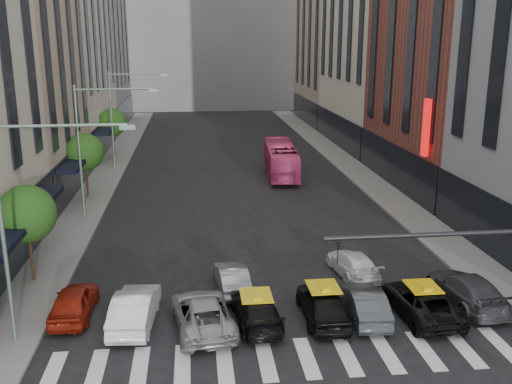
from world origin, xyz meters
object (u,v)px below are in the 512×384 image
object	(u,v)px
streetlamp_near	(25,203)
streetlamp_far	(121,107)
car_white_front	(135,308)
bus	(281,159)
car_red	(74,302)
taxi_center	(323,303)
taxi_left	(256,309)
streetlamp_mid	(93,135)

from	to	relation	value
streetlamp_near	streetlamp_far	world-z (taller)	same
car_white_front	bus	world-z (taller)	bus
streetlamp_far	car_white_front	world-z (taller)	streetlamp_far
car_red	taxi_center	distance (m)	11.03
car_white_front	taxi_left	xyz separation A→B (m)	(5.21, -0.50, -0.13)
car_red	taxi_left	world-z (taller)	car_red
streetlamp_near	car_red	world-z (taller)	streetlamp_near
taxi_left	bus	world-z (taller)	bus
bus	streetlamp_mid	bearing A→B (deg)	44.13
streetlamp_mid	taxi_left	distance (m)	18.67
taxi_left	bus	bearing A→B (deg)	-105.52
car_white_front	taxi_left	bearing A→B (deg)	179.26
streetlamp_far	bus	distance (m)	15.49
streetlamp_mid	car_white_front	size ratio (longest dim) A/B	1.92
car_white_front	streetlamp_far	bearing A→B (deg)	-78.32
car_red	taxi_center	bearing A→B (deg)	173.07
taxi_center	car_red	bearing A→B (deg)	-7.70
taxi_center	bus	distance (m)	27.71
streetlamp_mid	bus	xyz separation A→B (m)	(14.33, 12.11, -4.44)
streetlamp_mid	taxi_left	bearing A→B (deg)	-59.85
taxi_center	streetlamp_mid	bearing A→B (deg)	-52.09
streetlamp_near	streetlamp_mid	xyz separation A→B (m)	(0.00, 16.00, 0.00)
streetlamp_mid	taxi_center	xyz separation A→B (m)	(11.94, -15.49, -5.14)
taxi_center	car_white_front	bearing A→B (deg)	-3.21
streetlamp_near	bus	bearing A→B (deg)	62.99
streetlamp_mid	car_white_front	xyz separation A→B (m)	(3.79, -14.99, -5.13)
streetlamp_mid	streetlamp_far	distance (m)	16.00
streetlamp_far	taxi_left	bearing A→B (deg)	-74.05
car_white_front	car_red	bearing A→B (deg)	-15.76
taxi_left	taxi_center	world-z (taller)	taxi_center
streetlamp_near	streetlamp_mid	world-z (taller)	same
car_white_front	taxi_left	size ratio (longest dim) A/B	1.05
car_white_front	streetlamp_near	bearing A→B (deg)	19.60
bus	streetlamp_far	bearing A→B (deg)	-11.26
streetlamp_far	taxi_center	size ratio (longest dim) A/B	2.00
streetlamp_mid	taxi_left	size ratio (longest dim) A/B	2.02
streetlamp_near	taxi_center	world-z (taller)	streetlamp_near
streetlamp_far	car_red	world-z (taller)	streetlamp_far
streetlamp_mid	car_red	bearing A→B (deg)	-85.83
streetlamp_near	car_white_front	bearing A→B (deg)	14.89
streetlamp_mid	car_red	world-z (taller)	streetlamp_mid
taxi_center	taxi_left	bearing A→B (deg)	0.30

